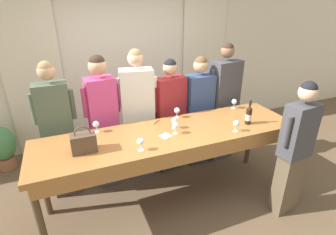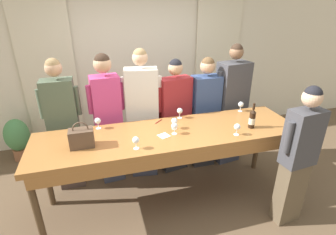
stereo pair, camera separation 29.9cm
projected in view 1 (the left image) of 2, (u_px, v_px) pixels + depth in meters
The scene contains 24 objects.
ground_plane at pixel (170, 199), 3.40m from camera, with size 18.00×18.00×0.00m, color brown.
wall_back at pixel (127, 61), 4.48m from camera, with size 12.00×0.06×2.80m.
curtain_panel_left at pixel (33, 74), 3.94m from camera, with size 0.84×0.03×2.69m.
curtain_panel_right at pixel (203, 59), 4.94m from camera, with size 0.84×0.03×2.69m.
tasting_bar at pixel (171, 140), 3.01m from camera, with size 3.04×0.81×0.98m.
wine_bottle at pixel (249, 115), 3.15m from camera, with size 0.07×0.07×0.31m.
handbag at pixel (84, 142), 2.58m from camera, with size 0.24×0.15×0.28m.
wine_glass_front_left at pixel (140, 142), 2.59m from camera, with size 0.07×0.07×0.14m.
wine_glass_front_mid at pixel (234, 102), 3.61m from camera, with size 0.07×0.07×0.14m.
wine_glass_front_right at pixel (177, 111), 3.32m from camera, with size 0.07×0.07×0.14m.
wine_glass_center_left at pixel (176, 126), 2.92m from camera, with size 0.07×0.07×0.14m.
wine_glass_center_mid at pixel (236, 124), 2.97m from camera, with size 0.07×0.07×0.14m.
wine_glass_center_right at pixel (96, 124), 2.96m from camera, with size 0.07×0.07×0.14m.
wine_glass_back_left at pixel (174, 121), 3.04m from camera, with size 0.07×0.07×0.14m.
napkin at pixel (165, 136), 2.91m from camera, with size 0.14×0.14×0.00m.
pen at pixel (157, 122), 3.23m from camera, with size 0.11×0.10×0.01m.
guest_olive_jacket at pixel (58, 131), 3.17m from camera, with size 0.49×0.23×1.76m.
guest_pink_top at pixel (104, 121), 3.35m from camera, with size 0.47×0.28×1.79m.
guest_cream_sweater at pixel (138, 116), 3.51m from camera, with size 0.54×0.29×1.83m.
guest_striped_shirt at pixel (170, 116), 3.70m from camera, with size 0.55×0.28×1.67m.
guest_navy_coat at pixel (198, 112), 3.85m from camera, with size 0.50×0.25×1.67m.
guest_beige_cap at pixel (223, 104), 3.97m from camera, with size 0.55×0.33×1.83m.
host_pouring at pixel (295, 149), 2.90m from camera, with size 0.47×0.24×1.63m.
potted_plant at pixel (3, 146), 3.86m from camera, with size 0.37×0.37×0.70m.
Camera 1 is at (-1.03, -2.45, 2.37)m, focal length 28.00 mm.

